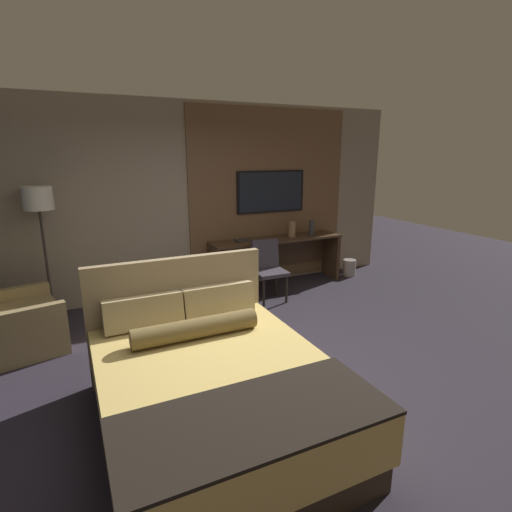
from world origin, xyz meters
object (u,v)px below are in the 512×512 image
Objects in this scene: bed at (213,388)px; book at (243,240)px; tv at (271,192)px; floor_lamp at (39,209)px; vase_tall at (312,228)px; waste_bin at (349,268)px; desk_chair at (268,265)px; armchair_by_window at (13,327)px; desk at (276,252)px; vase_short at (292,229)px.

bed is 8.86× the size of book.
floor_lamp is at bearing -176.40° from tv.
waste_bin is at bearing -4.43° from vase_tall.
tv is (2.09, 3.06, 1.15)m from bed.
floor_lamp is at bearing 171.24° from desk_chair.
waste_bin is (4.64, -0.12, -1.28)m from floor_lamp.
bed is 2.86m from desk_chair.
tv is 3.26m from floor_lamp.
armchair_by_window is at bearing 125.95° from bed.
desk is at bearing 0.36° from floor_lamp.
desk is at bearing 172.37° from vase_tall.
floor_lamp reaches higher than vase_tall.
vase_tall is (4.22, 0.70, 0.62)m from armchair_by_window.
bed is 3.28m from book.
desk is at bearing 54.42° from desk_chair.
vase_short is 0.86m from book.
desk_chair reaches higher than book.
vase_short is at bearing -8.60° from desk.
desk_chair is at bearing -10.72° from floor_lamp.
vase_short is at bearing -39.69° from tv.
desk is at bearing 0.42° from book.
desk reaches higher than waste_bin.
floor_lamp reaches higher than armchair_by_window.
waste_bin is at bearing -5.85° from desk.
vase_short is at bearing -91.42° from armchair_by_window.
book is (3.03, 0.78, 0.51)m from armchair_by_window.
armchair_by_window is 5.04m from waste_bin.
vase_tall is 1.08m from waste_bin.
desk_chair is 0.63m from book.
floor_lamp is 3.56m from vase_short.
desk is 0.97m from tv.
bed is at bearing -124.31° from tv.
desk_chair is 3.20m from armchair_by_window.
waste_bin is at bearing -13.24° from tv.
tv is at bearing 90.00° from desk.
book is (-0.58, -0.00, 0.25)m from desk.
desk_chair is 0.95m from vase_short.
tv is 3.93m from armchair_by_window.
bed reaches higher than vase_tall.
bed is 3.88m from tv.
waste_bin is (1.81, 0.41, -0.37)m from desk_chair.
book is (-0.58, -0.19, -0.70)m from tv.
bed is 1.25× the size of floor_lamp.
desk is 9.13× the size of book.
bed is at bearing -125.98° from desk.
vase_tall is 0.87× the size of waste_bin.
book is at bearing 107.51° from desk_chair.
vase_tall is 0.35m from vase_short.
vase_short is at bearing 38.35° from desk_chair.
book is at bearing 62.28° from bed.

